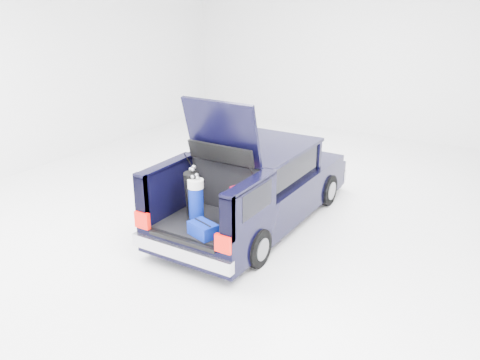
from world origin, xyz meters
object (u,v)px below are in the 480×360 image
Objects in this scene: red_suitcase at (243,206)px; blue_golf_bag at (196,201)px; car at (257,186)px; black_golf_bag at (193,195)px; blue_duffel at (203,229)px.

red_suitcase is 0.75× the size of blue_golf_bag.
black_golf_bag is at bearing -99.05° from car.
black_golf_bag reaches higher than blue_duffel.
red_suitcase is 0.70× the size of black_golf_bag.
red_suitcase is at bearing 83.77° from blue_duffel.
red_suitcase is (0.50, -1.35, 0.22)m from car.
blue_golf_bag is 1.68× the size of blue_duffel.
car is at bearing 109.58° from blue_golf_bag.
blue_golf_bag reaches higher than red_suitcase.
red_suitcase is at bearing -69.65° from car.
blue_duffel is (0.33, -0.30, -0.27)m from blue_golf_bag.
blue_duffel is at bearing -83.95° from car.
blue_duffel is at bearing -40.60° from black_golf_bag.
blue_golf_bag is at bearing -93.91° from car.
red_suitcase is 1.26× the size of blue_duffel.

